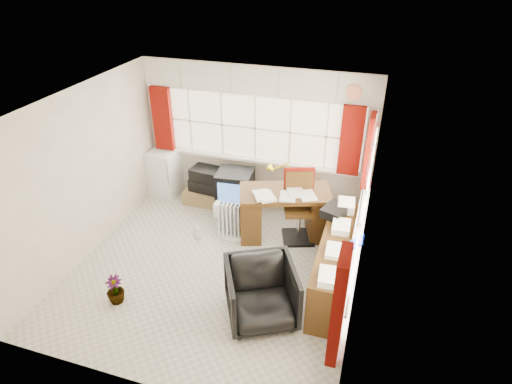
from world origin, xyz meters
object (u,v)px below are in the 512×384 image
at_px(desk, 285,211).
at_px(credenza, 338,262).
at_px(task_chair, 299,202).
at_px(office_chair, 261,293).
at_px(desk_lamp, 288,170).
at_px(mini_fridge, 165,172).
at_px(radiator, 232,225).
at_px(crt_tv, 235,186).
at_px(tv_bench, 223,198).

height_order(desk, credenza, credenza).
xyz_separation_m(task_chair, office_chair, (-0.05, -1.89, -0.22)).
distance_m(desk_lamp, credenza, 1.63).
bearing_deg(mini_fridge, task_chair, -12.42).
relative_size(desk_lamp, task_chair, 0.38).
bearing_deg(radiator, desk, 26.17).
bearing_deg(desk_lamp, task_chair, -17.71).
relative_size(task_chair, office_chair, 1.35).
distance_m(desk_lamp, mini_fridge, 2.61).
distance_m(desk, desk_lamp, 0.68).
bearing_deg(credenza, task_chair, 127.45).
height_order(crt_tv, mini_fridge, mini_fridge).
relative_size(desk_lamp, mini_fridge, 0.51).
distance_m(credenza, mini_fridge, 3.80).
xyz_separation_m(radiator, crt_tv, (-0.22, 0.79, 0.26)).
bearing_deg(desk_lamp, tv_bench, 161.16).
xyz_separation_m(task_chair, credenza, (0.77, -1.01, -0.22)).
xyz_separation_m(task_chair, crt_tv, (-1.20, 0.35, -0.10)).
xyz_separation_m(desk, credenza, (0.98, -0.95, -0.06)).
bearing_deg(office_chair, mini_fridge, 109.43).
bearing_deg(task_chair, desk_lamp, 162.29).
relative_size(task_chair, tv_bench, 0.83).
bearing_deg(mini_fridge, office_chair, -43.37).
bearing_deg(tv_bench, office_chair, -58.73).
height_order(office_chair, credenza, credenza).
height_order(task_chair, office_chair, task_chair).
height_order(desk, task_chair, task_chair).
relative_size(task_chair, mini_fridge, 1.34).
xyz_separation_m(credenza, crt_tv, (-1.97, 1.36, 0.13)).
bearing_deg(office_chair, desk_lamp, 67.57).
relative_size(office_chair, radiator, 1.33).
bearing_deg(task_chair, desk, -162.27).
bearing_deg(desk, credenza, -43.90).
bearing_deg(office_chair, desk, 67.79).
relative_size(tv_bench, mini_fridge, 1.62).
bearing_deg(credenza, desk, 136.10).
bearing_deg(crt_tv, radiator, -74.27).
bearing_deg(desk_lamp, credenza, -47.58).
relative_size(desk, office_chair, 1.81).
relative_size(desk, tv_bench, 1.12).
relative_size(credenza, crt_tv, 3.12).
xyz_separation_m(tv_bench, crt_tv, (0.31, -0.16, 0.40)).
relative_size(office_chair, credenza, 0.43).
bearing_deg(desk, crt_tv, 157.28).
relative_size(radiator, crt_tv, 1.01).
distance_m(task_chair, office_chair, 1.90).
xyz_separation_m(desk, radiator, (-0.77, -0.38, -0.19)).
height_order(radiator, tv_bench, radiator).
bearing_deg(desk_lamp, radiator, -146.19).
xyz_separation_m(desk_lamp, tv_bench, (-1.29, 0.44, -1.00)).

